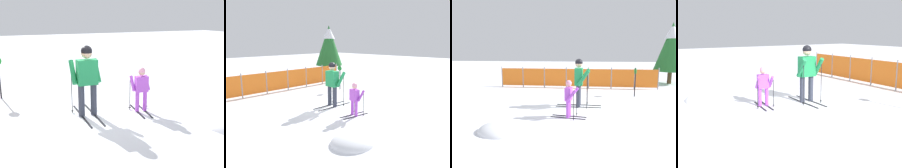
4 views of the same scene
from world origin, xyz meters
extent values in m
plane|color=white|center=(0.00, 0.00, 0.00)|extent=(60.00, 60.00, 0.00)
cube|color=black|center=(0.30, 0.30, 0.01)|extent=(1.75, 0.11, 0.02)
cube|color=black|center=(0.29, -0.03, 0.01)|extent=(1.75, 0.11, 0.02)
cylinder|color=#333847|center=(0.30, 0.30, 0.43)|extent=(0.17, 0.17, 0.83)
cylinder|color=#333847|center=(0.29, -0.03, 0.43)|extent=(0.17, 0.17, 0.83)
cube|color=#1E8C4C|center=(0.29, 0.14, 1.17)|extent=(0.31, 0.53, 0.64)
cylinder|color=#1E8C4C|center=(0.50, 0.45, 1.16)|extent=(0.49, 0.15, 0.62)
cylinder|color=#1E8C4C|center=(0.47, -0.19, 1.16)|extent=(0.49, 0.15, 0.62)
sphere|color=#D8AD8C|center=(0.29, 0.14, 1.66)|extent=(0.28, 0.28, 0.28)
sphere|color=black|center=(0.29, 0.14, 1.71)|extent=(0.29, 0.29, 0.29)
cylinder|color=black|center=(0.64, 0.46, 0.64)|extent=(0.02, 0.02, 1.29)
cylinder|color=black|center=(0.64, 0.46, 0.06)|extent=(0.07, 0.07, 0.01)
cylinder|color=black|center=(0.61, -0.21, 0.64)|extent=(0.02, 0.02, 1.29)
cylinder|color=black|center=(0.61, -0.21, 0.06)|extent=(0.07, 0.07, 0.01)
cube|color=black|center=(0.03, -1.20, 0.01)|extent=(1.15, 0.22, 0.02)
cube|color=black|center=(0.00, -1.41, 0.01)|extent=(1.15, 0.22, 0.02)
cylinder|color=#B24CD8|center=(0.03, -1.20, 0.29)|extent=(0.11, 0.11, 0.55)
cylinder|color=#B24CD8|center=(0.00, -1.41, 0.29)|extent=(0.11, 0.11, 0.55)
cube|color=#B24CD8|center=(0.02, -1.31, 0.78)|extent=(0.24, 0.37, 0.43)
cylinder|color=#B24CD8|center=(0.18, -1.12, 0.77)|extent=(0.34, 0.13, 0.40)
cylinder|color=#B24CD8|center=(0.12, -1.54, 0.77)|extent=(0.34, 0.13, 0.40)
sphere|color=#D8AD8C|center=(0.02, -1.31, 1.10)|extent=(0.18, 0.18, 0.18)
sphere|color=pink|center=(0.02, -1.31, 1.13)|extent=(0.19, 0.19, 0.19)
cylinder|color=black|center=(0.27, -1.09, 0.43)|extent=(0.02, 0.02, 0.85)
cylinder|color=black|center=(0.27, -1.09, 0.06)|extent=(0.07, 0.07, 0.01)
cylinder|color=black|center=(0.20, -1.59, 0.43)|extent=(0.02, 0.02, 0.85)
cylinder|color=black|center=(0.20, -1.59, 0.06)|extent=(0.07, 0.07, 0.01)
camera|label=1|loc=(-6.37, 2.34, 2.62)|focal=45.00mm
camera|label=2|loc=(-5.85, -6.24, 2.71)|focal=35.00mm
camera|label=3|loc=(0.55, -8.17, 2.22)|focal=35.00mm
camera|label=4|loc=(7.53, -5.15, 2.30)|focal=45.00mm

